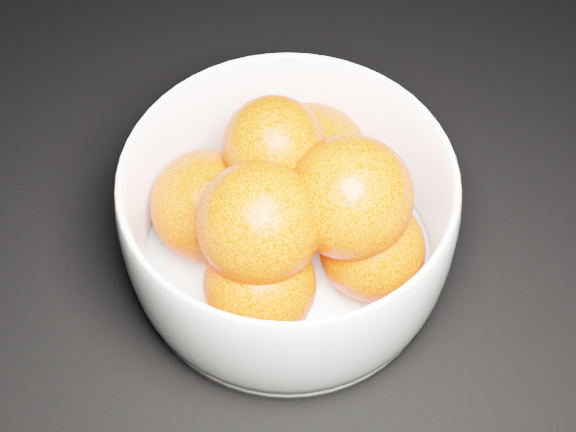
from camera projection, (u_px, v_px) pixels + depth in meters
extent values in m
cylinder|color=white|center=(288.00, 259.00, 0.58)|extent=(0.21, 0.21, 0.01)
sphere|color=#EF3C0C|center=(310.00, 161.00, 0.58)|extent=(0.08, 0.08, 0.08)
sphere|color=#EF3C0C|center=(209.00, 207.00, 0.56)|extent=(0.08, 0.08, 0.08)
sphere|color=#EF3C0C|center=(260.00, 285.00, 0.52)|extent=(0.07, 0.07, 0.07)
sphere|color=#EF3C0C|center=(372.00, 249.00, 0.54)|extent=(0.07, 0.07, 0.07)
sphere|color=#EF3C0C|center=(274.00, 147.00, 0.53)|extent=(0.07, 0.07, 0.07)
sphere|color=#EF3C0C|center=(259.00, 223.00, 0.49)|extent=(0.08, 0.08, 0.08)
sphere|color=#EF3C0C|center=(350.00, 197.00, 0.50)|extent=(0.08, 0.08, 0.08)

